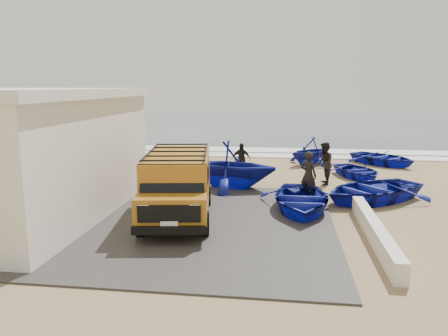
{
  "coord_description": "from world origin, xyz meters",
  "views": [
    {
      "loc": [
        2.3,
        -15.44,
        4.4
      ],
      "look_at": [
        0.06,
        1.3,
        1.2
      ],
      "focal_mm": 35.0,
      "sensor_mm": 36.0,
      "label": 1
    }
  ],
  "objects": [
    {
      "name": "fisherman_back",
      "position": [
        0.31,
        5.77,
        0.81
      ],
      "size": [
        0.98,
        0.48,
        1.62
      ],
      "primitive_type": "imported",
      "rotation": [
        0.0,
        0.0,
        0.09
      ],
      "color": "black",
      "rests_on": "ground"
    },
    {
      "name": "fisherman_front",
      "position": [
        3.36,
        1.6,
        0.95
      ],
      "size": [
        0.82,
        0.76,
        1.89
      ],
      "primitive_type": "imported",
      "rotation": [
        0.0,
        0.0,
        2.54
      ],
      "color": "black",
      "rests_on": "ground"
    },
    {
      "name": "boat_mid_left",
      "position": [
        0.17,
        2.96,
        1.03
      ],
      "size": [
        4.61,
        4.22,
        2.06
      ],
      "primitive_type": "imported",
      "rotation": [
        0.0,
        0.0,
        1.33
      ],
      "color": "#131E9A",
      "rests_on": "ground"
    },
    {
      "name": "slab",
      "position": [
        -2.0,
        -2.0,
        0.03
      ],
      "size": [
        12.0,
        10.0,
        0.05
      ],
      "primitive_type": "cube",
      "color": "#3F3C3A",
      "rests_on": "ground"
    },
    {
      "name": "parapet",
      "position": [
        5.0,
        -3.0,
        0.28
      ],
      "size": [
        0.35,
        6.0,
        0.55
      ],
      "primitive_type": "cube",
      "color": "silver",
      "rests_on": "ground"
    },
    {
      "name": "ground",
      "position": [
        0.0,
        0.0,
        0.0
      ],
      "size": [
        160.0,
        160.0,
        0.0
      ],
      "primitive_type": "plane",
      "color": "#998058"
    },
    {
      "name": "boat_far_right",
      "position": [
        7.94,
        9.71,
        0.4
      ],
      "size": [
        4.64,
        4.73,
        0.8
      ],
      "primitive_type": "imported",
      "rotation": [
        0.0,
        0.0,
        0.73
      ],
      "color": "#131E9A",
      "rests_on": "ground"
    },
    {
      "name": "boat_near_left",
      "position": [
        3.0,
        -0.21,
        0.43
      ],
      "size": [
        3.01,
        4.19,
        0.86
      ],
      "primitive_type": "imported",
      "rotation": [
        0.0,
        0.0,
        0.01
      ],
      "color": "#131E9A",
      "rests_on": "ground"
    },
    {
      "name": "boat_mid_right",
      "position": [
        5.93,
        5.89,
        0.34
      ],
      "size": [
        3.39,
        3.91,
        0.68
      ],
      "primitive_type": "imported",
      "rotation": [
        0.0,
        0.0,
        0.38
      ],
      "color": "#131E9A",
      "rests_on": "ground"
    },
    {
      "name": "fisherman_middle",
      "position": [
        4.19,
        4.21,
        0.96
      ],
      "size": [
        0.79,
        0.98,
        1.92
      ],
      "primitive_type": "imported",
      "rotation": [
        0.0,
        0.0,
        -1.64
      ],
      "color": "black",
      "rests_on": "ground"
    },
    {
      "name": "surf_line",
      "position": [
        0.0,
        12.0,
        0.03
      ],
      "size": [
        180.0,
        1.6,
        0.06
      ],
      "primitive_type": "cube",
      "color": "white",
      "rests_on": "ground"
    },
    {
      "name": "van",
      "position": [
        -1.11,
        -1.59,
        1.21
      ],
      "size": [
        2.82,
        5.51,
        2.26
      ],
      "rotation": [
        0.0,
        0.0,
        0.15
      ],
      "color": "#B1701A",
      "rests_on": "ground"
    },
    {
      "name": "surf_wash",
      "position": [
        0.0,
        14.5,
        0.02
      ],
      "size": [
        180.0,
        2.2,
        0.04
      ],
      "primitive_type": "cube",
      "color": "white",
      "rests_on": "ground"
    },
    {
      "name": "boat_near_right",
      "position": [
        5.74,
        1.48,
        0.46
      ],
      "size": [
        5.46,
        5.21,
        0.92
      ],
      "primitive_type": "imported",
      "rotation": [
        0.0,
        0.0,
        -0.93
      ],
      "color": "#131E9A",
      "rests_on": "ground"
    },
    {
      "name": "ocean",
      "position": [
        0.0,
        56.0,
        0.0
      ],
      "size": [
        180.0,
        88.0,
        0.01
      ],
      "primitive_type": "cube",
      "color": "#385166",
      "rests_on": "ground"
    },
    {
      "name": "boat_far_left",
      "position": [
        3.9,
        9.26,
        0.78
      ],
      "size": [
        3.88,
        3.89,
        1.55
      ],
      "primitive_type": "imported",
      "rotation": [
        0.0,
        0.0,
        -0.78
      ],
      "color": "#131E9A",
      "rests_on": "ground"
    }
  ]
}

